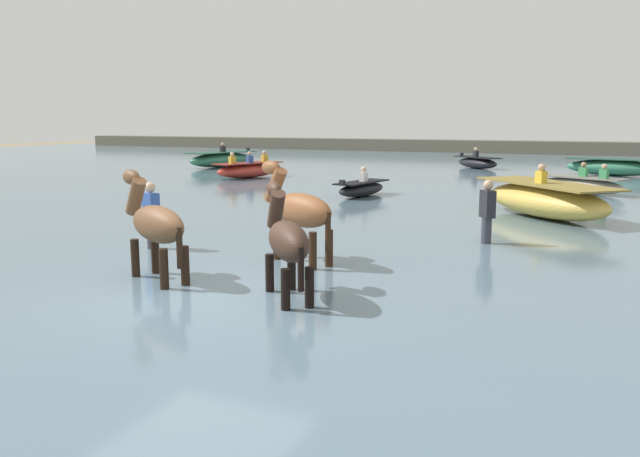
# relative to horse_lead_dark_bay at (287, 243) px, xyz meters

# --- Properties ---
(ground_plane) EXTENTS (120.00, 120.00, 0.00)m
(ground_plane) POSITION_rel_horse_lead_dark_bay_xyz_m (-1.12, -0.43, -1.13)
(ground_plane) COLOR #84755B
(water_surface) EXTENTS (90.00, 90.00, 0.36)m
(water_surface) POSITION_rel_horse_lead_dark_bay_xyz_m (-1.12, 9.57, -0.95)
(water_surface) COLOR slate
(water_surface) RESTS_ON ground
(horse_lead_dark_bay) EXTENTS (1.38, 1.52, 1.90)m
(horse_lead_dark_bay) POSITION_rel_horse_lead_dark_bay_xyz_m (0.00, 0.00, 0.00)
(horse_lead_dark_bay) COLOR #382319
(horse_lead_dark_bay) RESTS_ON ground
(horse_trailing_bay) EXTENTS (1.79, 1.11, 2.01)m
(horse_trailing_bay) POSITION_rel_horse_lead_dark_bay_xyz_m (-2.28, 0.09, 0.06)
(horse_trailing_bay) COLOR brown
(horse_trailing_bay) RESTS_ON ground
(horse_flank_chestnut) EXTENTS (1.84, 1.17, 2.07)m
(horse_flank_chestnut) POSITION_rel_horse_lead_dark_bay_xyz_m (-0.82, 2.09, 0.10)
(horse_flank_chestnut) COLOR brown
(horse_flank_chestnut) RESTS_ON ground
(boat_mid_outer) EXTENTS (3.12, 2.23, 1.04)m
(boat_mid_outer) POSITION_rel_horse_lead_dark_bay_xyz_m (3.26, 15.28, -0.47)
(boat_mid_outer) COLOR #B2AD9E
(boat_mid_outer) RESTS_ON water_surface
(boat_near_port) EXTENTS (2.74, 2.63, 1.06)m
(boat_near_port) POSITION_rel_horse_lead_dark_bay_xyz_m (-1.91, 25.13, -0.47)
(boat_near_port) COLOR black
(boat_near_port) RESTS_ON water_surface
(boat_distant_east) EXTENTS (3.96, 4.08, 1.35)m
(boat_distant_east) POSITION_rel_horse_lead_dark_bay_xyz_m (2.62, 9.23, -0.33)
(boat_distant_east) COLOR gold
(boat_distant_east) RESTS_ON water_surface
(boat_mid_channel) EXTENTS (4.11, 2.05, 0.74)m
(boat_mid_channel) POSITION_rel_horse_lead_dark_bay_xyz_m (4.32, 23.25, -0.39)
(boat_mid_channel) COLOR #337556
(boat_mid_channel) RESTS_ON water_surface
(boat_distant_west) EXTENTS (2.17, 3.34, 1.12)m
(boat_distant_west) POSITION_rel_horse_lead_dark_bay_xyz_m (-9.86, 15.88, -0.43)
(boat_distant_west) COLOR #BC382D
(boat_distant_west) RESTS_ON water_surface
(boat_far_offshore) EXTENTS (2.30, 4.35, 1.26)m
(boat_far_offshore) POSITION_rel_horse_lead_dark_bay_xyz_m (-14.29, 20.72, -0.37)
(boat_far_offshore) COLOR #337556
(boat_far_offshore) RESTS_ON water_surface
(boat_far_inshore) EXTENTS (1.22, 2.54, 0.95)m
(boat_far_inshore) POSITION_rel_horse_lead_dark_bay_xyz_m (-3.16, 11.57, -0.52)
(boat_far_inshore) COLOR black
(boat_far_inshore) RESTS_ON water_surface
(person_onlooker_left) EXTENTS (0.35, 0.38, 1.63)m
(person_onlooker_left) POSITION_rel_horse_lead_dark_bay_xyz_m (1.84, 5.11, -0.26)
(person_onlooker_left) COLOR #383842
(person_onlooker_left) RESTS_ON ground
(person_wading_close) EXTENTS (0.37, 0.30, 1.63)m
(person_wading_close) POSITION_rel_horse_lead_dark_bay_xyz_m (-3.91, 2.03, -0.26)
(person_wading_close) COLOR #383842
(person_wading_close) RESTS_ON ground
(far_shoreline) EXTENTS (80.00, 2.40, 1.29)m
(far_shoreline) POSITION_rel_horse_lead_dark_bay_xyz_m (-1.12, 41.47, -0.48)
(far_shoreline) COLOR #605B4C
(far_shoreline) RESTS_ON ground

